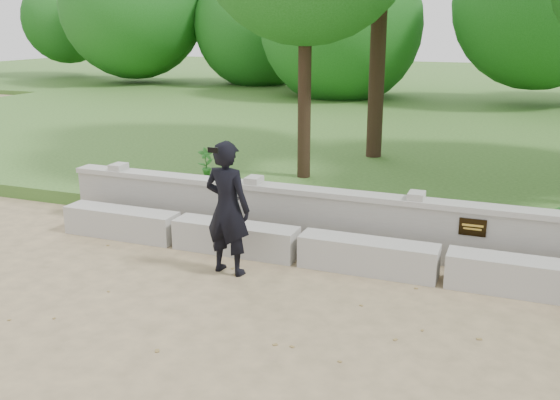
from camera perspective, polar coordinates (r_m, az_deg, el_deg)
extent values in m
plane|color=tan|center=(6.86, 12.43, -13.19)|extent=(80.00, 80.00, 0.00)
cube|color=#355A21|center=(20.23, 19.00, 6.05)|extent=(40.00, 22.00, 0.25)
cube|color=#B1AEA7|center=(10.24, -14.26, -2.03)|extent=(1.90, 0.45, 0.45)
cube|color=#B1AEA7|center=(9.26, -4.10, -3.49)|extent=(1.90, 0.45, 0.45)
cube|color=#B1AEA7|center=(8.63, 8.03, -5.08)|extent=(1.90, 0.45, 0.45)
cube|color=#B1AEA7|center=(8.45, 21.41, -6.56)|extent=(1.90, 0.45, 0.45)
cube|color=#A6A49D|center=(9.08, 15.28, -3.21)|extent=(12.50, 0.25, 0.82)
cube|color=#B1AEA7|center=(8.94, 15.49, -0.48)|extent=(12.50, 0.35, 0.08)
cube|color=black|center=(8.86, 17.20, -2.40)|extent=(0.36, 0.02, 0.24)
imported|color=black|center=(8.33, -4.83, -0.75)|extent=(0.72, 0.53, 1.83)
cube|color=black|center=(7.80, -6.16, 4.55)|extent=(0.14, 0.04, 0.07)
cylinder|color=#382619|center=(12.48, 2.26, 10.81)|extent=(0.26, 0.26, 3.87)
cylinder|color=#382619|center=(14.63, 8.97, 14.23)|extent=(0.36, 0.36, 5.32)
imported|color=#2F7D2A|center=(12.86, -6.79, 3.47)|extent=(0.37, 0.38, 0.60)
imported|color=#2F7D2A|center=(9.70, 23.99, -2.21)|extent=(0.33, 0.36, 0.52)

